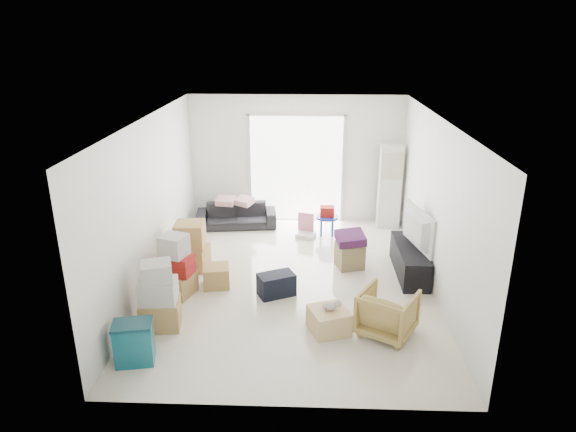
# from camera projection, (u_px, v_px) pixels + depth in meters

# --- Properties ---
(room_shell) EXTENTS (4.98, 6.48, 3.18)m
(room_shell) POSITION_uv_depth(u_px,v_px,m) (292.00, 205.00, 8.07)
(room_shell) COLOR silver
(room_shell) RESTS_ON ground
(sliding_door) EXTENTS (2.10, 0.04, 2.33)m
(sliding_door) POSITION_uv_depth(u_px,v_px,m) (296.00, 164.00, 10.90)
(sliding_door) COLOR white
(sliding_door) RESTS_ON room_shell
(ac_tower) EXTENTS (0.45, 0.30, 1.75)m
(ac_tower) POSITION_uv_depth(u_px,v_px,m) (390.00, 187.00, 10.65)
(ac_tower) COLOR silver
(ac_tower) RESTS_ON room_shell
(tv_console) EXTENTS (0.44, 1.48, 0.49)m
(tv_console) POSITION_uv_depth(u_px,v_px,m) (410.00, 260.00, 8.74)
(tv_console) COLOR black
(tv_console) RESTS_ON room_shell
(television) EXTENTS (0.89, 1.27, 0.15)m
(television) POSITION_uv_depth(u_px,v_px,m) (411.00, 243.00, 8.63)
(television) COLOR black
(television) RESTS_ON tv_console
(sofa) EXTENTS (1.70, 0.67, 0.65)m
(sofa) POSITION_uv_depth(u_px,v_px,m) (236.00, 212.00, 10.81)
(sofa) COLOR black
(sofa) RESTS_ON room_shell
(pillow_left) EXTENTS (0.43, 0.36, 0.12)m
(pillow_left) POSITION_uv_depth(u_px,v_px,m) (225.00, 194.00, 10.68)
(pillow_left) COLOR #D79DA5
(pillow_left) RESTS_ON sofa
(pillow_right) EXTENTS (0.46, 0.44, 0.12)m
(pillow_right) POSITION_uv_depth(u_px,v_px,m) (244.00, 195.00, 10.66)
(pillow_right) COLOR #D79DA5
(pillow_right) RESTS_ON sofa
(armchair) EXTENTS (0.92, 0.91, 0.71)m
(armchair) POSITION_uv_depth(u_px,v_px,m) (388.00, 311.00, 6.97)
(armchair) COLOR tan
(armchair) RESTS_ON room_shell
(storage_bins) EXTENTS (0.54, 0.42, 0.56)m
(storage_bins) POSITION_uv_depth(u_px,v_px,m) (134.00, 343.00, 6.39)
(storage_bins) COLOR #105462
(storage_bins) RESTS_ON room_shell
(box_stack_a) EXTENTS (0.60, 0.52, 0.99)m
(box_stack_a) POSITION_uv_depth(u_px,v_px,m) (159.00, 299.00, 7.10)
(box_stack_a) COLOR #9E7C47
(box_stack_a) RESTS_ON room_shell
(box_stack_b) EXTENTS (0.62, 0.62, 1.00)m
(box_stack_b) POSITION_uv_depth(u_px,v_px,m) (176.00, 269.00, 8.00)
(box_stack_b) COLOR #9E7C47
(box_stack_b) RESTS_ON room_shell
(box_stack_c) EXTENTS (0.62, 0.54, 0.85)m
(box_stack_c) POSITION_uv_depth(u_px,v_px,m) (191.00, 246.00, 8.88)
(box_stack_c) COLOR #9E7C47
(box_stack_c) RESTS_ON room_shell
(loose_box) EXTENTS (0.48, 0.48, 0.34)m
(loose_box) POSITION_uv_depth(u_px,v_px,m) (216.00, 276.00, 8.35)
(loose_box) COLOR #9E7C47
(loose_box) RESTS_ON room_shell
(duffel_bag) EXTENTS (0.65, 0.54, 0.36)m
(duffel_bag) POSITION_uv_depth(u_px,v_px,m) (276.00, 285.00, 8.06)
(duffel_bag) COLOR black
(duffel_bag) RESTS_ON room_shell
(ottoman) EXTENTS (0.53, 0.53, 0.44)m
(ottoman) POSITION_uv_depth(u_px,v_px,m) (350.00, 255.00, 9.00)
(ottoman) COLOR olive
(ottoman) RESTS_ON room_shell
(blanket) EXTENTS (0.54, 0.54, 0.14)m
(blanket) POSITION_uv_depth(u_px,v_px,m) (350.00, 240.00, 8.91)
(blanket) COLOR #542154
(blanket) RESTS_ON ottoman
(kids_table) EXTENTS (0.46, 0.46, 0.60)m
(kids_table) POSITION_uv_depth(u_px,v_px,m) (327.00, 215.00, 10.35)
(kids_table) COLOR #1730AC
(kids_table) RESTS_ON room_shell
(toy_walker) EXTENTS (0.42, 0.40, 0.47)m
(toy_walker) POSITION_uv_depth(u_px,v_px,m) (306.00, 230.00, 10.36)
(toy_walker) COLOR silver
(toy_walker) RESTS_ON room_shell
(wood_crate) EXTENTS (0.64, 0.64, 0.33)m
(wood_crate) POSITION_uv_depth(u_px,v_px,m) (329.00, 320.00, 7.09)
(wood_crate) COLOR #D7B57C
(wood_crate) RESTS_ON room_shell
(plush_bunny) EXTENTS (0.27, 0.15, 0.14)m
(plush_bunny) POSITION_uv_depth(u_px,v_px,m) (332.00, 306.00, 7.02)
(plush_bunny) COLOR #B2ADA8
(plush_bunny) RESTS_ON wood_crate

